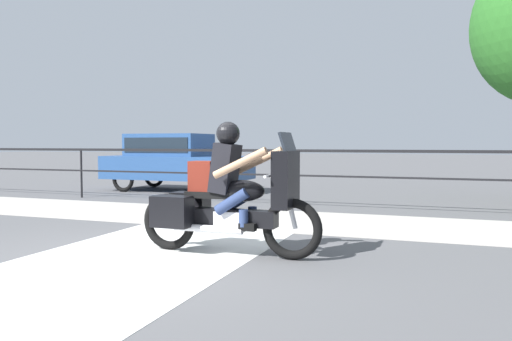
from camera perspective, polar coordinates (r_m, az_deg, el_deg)
name	(u,v)px	position (r m, az deg, el deg)	size (l,w,h in m)	color
ground_plane	(138,258)	(6.21, -13.35, -9.71)	(120.00, 120.00, 0.00)	#565659
sidewalk_band	(243,218)	(9.19, -1.55, -5.42)	(44.00, 2.40, 0.01)	#B7B2A8
crosswalk_band	(128,261)	(6.05, -14.46, -10.03)	(2.63, 6.00, 0.01)	silver
fence_railing	(274,161)	(10.82, 2.02, 1.04)	(36.00, 0.05, 1.24)	black
motorcycle	(227,197)	(6.13, -3.37, -3.09)	(2.37, 0.76, 1.63)	black
parked_car	(174,158)	(14.59, -9.31, 1.37)	(4.16, 1.76, 1.64)	#284C84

